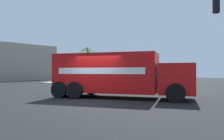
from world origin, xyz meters
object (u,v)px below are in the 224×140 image
at_px(delivery_truck, 118,74).
at_px(vending_machine_blue, 108,76).
at_px(palm_tree_far, 88,58).
at_px(pickup_maroon, 123,81).
at_px(vending_machine_red, 106,75).

bearing_deg(delivery_truck, vending_machine_blue, 45.82).
bearing_deg(palm_tree_far, vending_machine_blue, -94.08).
height_order(pickup_maroon, palm_tree_far, palm_tree_far).
bearing_deg(delivery_truck, vending_machine_red, 46.40).
bearing_deg(palm_tree_far, pickup_maroon, -116.78).
height_order(vending_machine_blue, palm_tree_far, palm_tree_far).
relative_size(vending_machine_red, palm_tree_far, 0.36).
height_order(delivery_truck, pickup_maroon, delivery_truck).
bearing_deg(vending_machine_blue, pickup_maroon, -127.20).
height_order(pickup_maroon, vending_machine_red, vending_machine_red).
xyz_separation_m(pickup_maroon, vending_machine_blue, (5.50, 7.25, 0.34)).
relative_size(delivery_truck, pickup_maroon, 1.60).
xyz_separation_m(delivery_truck, vending_machine_red, (12.36, 12.98, -0.36)).
bearing_deg(palm_tree_far, vending_machine_red, -70.46).
relative_size(delivery_truck, vending_machine_red, 4.63).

